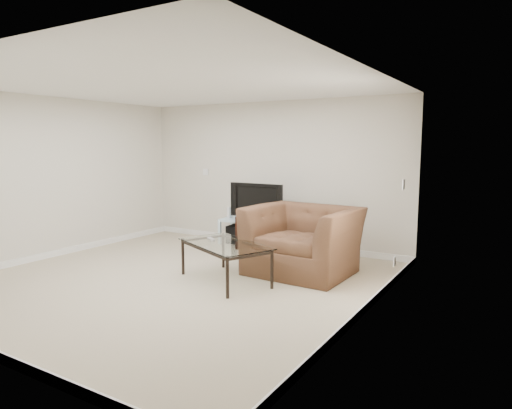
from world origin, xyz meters
The scene contains 18 objects.
floor centered at (0.00, 0.00, 0.00)m, with size 5.00×5.00×0.00m, color tan.
ceiling centered at (0.00, 0.00, 2.50)m, with size 5.00×5.00×0.00m, color white.
wall_back centered at (0.00, 2.50, 1.25)m, with size 5.00×0.02×2.50m, color silver.
wall_left centered at (-2.50, 0.00, 1.25)m, with size 0.02×5.00×2.50m, color silver.
wall_right centered at (2.50, 0.00, 1.25)m, with size 0.02×5.00×2.50m, color silver.
plate_back centered at (-1.40, 2.49, 1.25)m, with size 0.12×0.02×0.12m, color white.
plate_right_switch centered at (2.49, 1.60, 1.25)m, with size 0.02×0.09×0.13m, color white.
plate_right_outlet centered at (2.49, 1.30, 0.30)m, with size 0.02×0.08×0.12m, color white.
tv_stand centered at (0.06, 2.05, 0.29)m, with size 0.69×0.48×0.57m, color black, non-canonical shape.
dvd_player centered at (0.06, 2.01, 0.48)m, with size 0.36×0.25×0.05m, color black.
television centered at (0.06, 2.02, 0.85)m, with size 0.91×0.18×0.56m, color black.
side_table centered at (-0.58, 2.28, 0.23)m, with size 0.47×0.47×0.45m, color #D0E9FA, non-canonical shape.
subwoofer centered at (-0.55, 2.30, 0.16)m, with size 0.33×0.33×0.33m, color black.
game_console centered at (-0.69, 2.25, 0.56)m, with size 0.05×0.15×0.21m, color white.
game_case centered at (-0.52, 2.26, 0.54)m, with size 0.05×0.13×0.18m, color #337FCC.
recliner centered at (1.26, 1.20, 0.61)m, with size 1.41×0.91×1.23m, color #503922.
coffee_table centered at (0.58, 0.30, 0.25)m, with size 1.28×0.72×0.50m, color black, non-canonical shape.
remote centered at (0.29, 0.38, 0.51)m, with size 0.20×0.06×0.02m, color #B2B2B7.
Camera 1 is at (3.90, -4.41, 1.76)m, focal length 32.00 mm.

